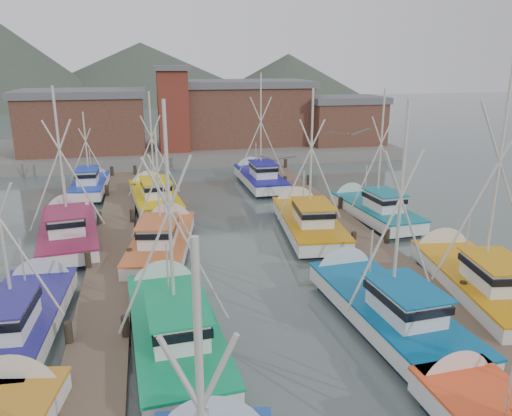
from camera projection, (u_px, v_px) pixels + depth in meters
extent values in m
plane|color=#4A5955|center=(270.00, 304.00, 21.77)|extent=(260.00, 260.00, 0.00)
cube|color=brown|center=(109.00, 277.00, 24.01)|extent=(2.20, 46.00, 0.40)
cylinder|color=black|center=(69.00, 341.00, 18.12)|extent=(0.30, 0.30, 1.50)
cylinder|color=black|center=(89.00, 266.00, 24.67)|extent=(0.30, 0.30, 1.50)
cylinder|color=black|center=(100.00, 223.00, 31.23)|extent=(0.30, 0.30, 1.50)
cylinder|color=black|center=(107.00, 195.00, 37.78)|extent=(0.30, 0.30, 1.50)
cylinder|color=black|center=(112.00, 175.00, 44.34)|extent=(0.30, 0.30, 1.50)
cylinder|color=black|center=(126.00, 335.00, 18.53)|extent=(0.30, 0.30, 1.50)
cylinder|color=black|center=(130.00, 263.00, 25.08)|extent=(0.30, 0.30, 1.50)
cylinder|color=black|center=(133.00, 221.00, 31.64)|extent=(0.30, 0.30, 1.50)
cylinder|color=black|center=(134.00, 193.00, 38.19)|extent=(0.30, 0.30, 1.50)
cylinder|color=black|center=(135.00, 174.00, 44.75)|extent=(0.30, 0.30, 1.50)
cube|color=brown|center=(378.00, 254.00, 26.90)|extent=(2.20, 46.00, 0.40)
cylinder|color=black|center=(419.00, 302.00, 21.00)|extent=(0.30, 0.30, 1.50)
cylinder|color=black|center=(353.00, 245.00, 27.55)|extent=(0.30, 0.30, 1.50)
cylinder|color=black|center=(313.00, 209.00, 34.11)|extent=(0.30, 0.30, 1.50)
cylinder|color=black|center=(285.00, 185.00, 40.66)|extent=(0.30, 0.30, 1.50)
cylinder|color=black|center=(265.00, 168.00, 47.22)|extent=(0.30, 0.30, 1.50)
cylinder|color=black|center=(461.00, 298.00, 21.41)|extent=(0.30, 0.30, 1.50)
cylinder|color=black|center=(387.00, 242.00, 27.97)|extent=(0.30, 0.30, 1.50)
cylinder|color=black|center=(340.00, 207.00, 34.52)|extent=(0.30, 0.30, 1.50)
cylinder|color=black|center=(308.00, 184.00, 41.07)|extent=(0.30, 0.30, 1.50)
cylinder|color=black|center=(286.00, 167.00, 47.63)|extent=(0.30, 0.30, 1.50)
cube|color=slate|center=(191.00, 149.00, 56.24)|extent=(44.00, 16.00, 1.20)
cube|color=brown|center=(84.00, 124.00, 51.15)|extent=(12.00, 8.00, 5.50)
cube|color=slate|center=(81.00, 93.00, 50.27)|extent=(12.72, 8.48, 0.70)
cube|color=brown|center=(243.00, 115.00, 56.42)|extent=(14.00, 9.00, 6.20)
cube|color=slate|center=(243.00, 84.00, 55.44)|extent=(14.84, 9.54, 0.70)
cube|color=brown|center=(344.00, 123.00, 56.12)|extent=(8.00, 6.00, 4.50)
cube|color=slate|center=(345.00, 100.00, 55.38)|extent=(8.48, 6.36, 0.70)
cube|color=maroon|center=(173.00, 112.00, 50.77)|extent=(3.00, 3.00, 8.00)
cube|color=slate|center=(171.00, 69.00, 49.56)|extent=(3.60, 3.60, 0.50)
cone|color=#444E41|center=(143.00, 98.00, 142.46)|extent=(140.00, 140.00, 30.00)
cone|color=#444E41|center=(288.00, 98.00, 141.33)|extent=(90.00, 90.00, 24.00)
cone|color=white|center=(445.00, 376.00, 15.93)|extent=(2.56, 1.21, 2.51)
cylinder|color=beige|center=(511.00, 376.00, 13.05)|extent=(0.07, 0.07, 2.24)
cone|color=white|center=(24.00, 384.00, 15.55)|extent=(2.97, 1.61, 2.82)
cube|color=black|center=(176.00, 347.00, 18.45)|extent=(3.07, 8.03, 0.70)
cube|color=white|center=(175.00, 331.00, 18.27)|extent=(3.49, 9.13, 0.80)
cube|color=#099255|center=(174.00, 322.00, 18.16)|extent=(3.58, 9.22, 0.10)
cone|color=white|center=(162.00, 284.00, 22.44)|extent=(2.87, 1.28, 2.80)
cube|color=white|center=(178.00, 322.00, 17.01)|extent=(1.98, 2.80, 1.10)
cube|color=black|center=(177.00, 316.00, 16.94)|extent=(2.11, 3.07, 0.28)
cube|color=#099255|center=(177.00, 307.00, 16.84)|extent=(2.24, 3.26, 0.07)
cylinder|color=beige|center=(170.00, 219.00, 16.86)|extent=(0.13, 0.13, 7.96)
cylinder|color=beige|center=(154.00, 247.00, 16.97)|extent=(2.84, 0.28, 6.22)
cylinder|color=beige|center=(188.00, 243.00, 17.27)|extent=(2.84, 0.28, 6.22)
cylinder|color=beige|center=(168.00, 274.00, 19.30)|extent=(0.08, 0.08, 2.50)
cube|color=black|center=(387.00, 326.00, 19.90)|extent=(3.15, 8.14, 0.70)
cube|color=white|center=(388.00, 311.00, 19.72)|extent=(3.58, 9.25, 0.80)
cube|color=#065C92|center=(389.00, 303.00, 19.61)|extent=(3.68, 9.35, 0.10)
cone|color=white|center=(338.00, 271.00, 23.93)|extent=(2.90, 1.30, 2.83)
cube|color=white|center=(406.00, 302.00, 18.45)|extent=(2.02, 2.84, 1.10)
cube|color=black|center=(406.00, 296.00, 18.38)|extent=(2.15, 3.12, 0.28)
cube|color=#065C92|center=(407.00, 287.00, 18.28)|extent=(2.28, 3.31, 0.07)
cylinder|color=beige|center=(400.00, 208.00, 18.31)|extent=(0.14, 0.14, 7.88)
cylinder|color=beige|center=(384.00, 233.00, 18.42)|extent=(2.81, 0.29, 6.16)
cylinder|color=beige|center=(411.00, 230.00, 18.74)|extent=(2.81, 0.29, 6.16)
cylinder|color=beige|center=(371.00, 259.00, 20.76)|extent=(0.08, 0.08, 2.53)
cube|color=black|center=(20.00, 340.00, 18.89)|extent=(2.89, 7.73, 0.70)
cube|color=white|center=(17.00, 325.00, 18.71)|extent=(3.28, 8.78, 0.80)
cube|color=navy|center=(16.00, 316.00, 18.60)|extent=(3.37, 8.87, 0.10)
cone|color=white|center=(45.00, 281.00, 22.84)|extent=(2.75, 1.25, 2.69)
cube|color=white|center=(5.00, 316.00, 17.46)|extent=(1.88, 2.68, 1.10)
cube|color=black|center=(4.00, 310.00, 17.39)|extent=(2.01, 2.95, 0.28)
cube|color=navy|center=(3.00, 300.00, 17.29)|extent=(2.13, 3.13, 0.07)
cylinder|color=beige|center=(1.00, 233.00, 17.49)|extent=(0.14, 0.14, 6.62)
cylinder|color=beige|center=(22.00, 253.00, 17.80)|extent=(2.38, 0.23, 5.18)
cylinder|color=beige|center=(23.00, 269.00, 19.72)|extent=(0.08, 0.08, 2.59)
cube|color=black|center=(478.00, 296.00, 22.42)|extent=(3.73, 8.21, 0.70)
cube|color=white|center=(480.00, 283.00, 22.24)|extent=(4.24, 9.33, 0.80)
cube|color=orange|center=(481.00, 275.00, 22.13)|extent=(4.34, 9.44, 0.10)
cone|color=white|center=(438.00, 250.00, 26.58)|extent=(2.97, 1.50, 2.84)
cube|color=white|center=(496.00, 273.00, 20.93)|extent=(2.21, 2.94, 1.10)
cube|color=black|center=(497.00, 268.00, 20.87)|extent=(2.37, 3.22, 0.28)
cube|color=orange|center=(498.00, 260.00, 20.77)|extent=(2.51, 3.42, 0.07)
cylinder|color=beige|center=(499.00, 166.00, 20.54)|extent=(0.15, 0.15, 9.90)
cylinder|color=beige|center=(481.00, 194.00, 20.83)|extent=(3.49, 0.61, 7.73)
cylinder|color=beige|center=(509.00, 193.00, 20.91)|extent=(3.49, 0.61, 7.73)
cylinder|color=beige|center=(467.00, 237.00, 23.33)|extent=(0.09, 0.09, 2.63)
cube|color=black|center=(163.00, 254.00, 27.37)|extent=(3.74, 7.90, 0.70)
cube|color=white|center=(162.00, 242.00, 27.18)|extent=(4.25, 8.97, 0.80)
cube|color=#CB5E2A|center=(162.00, 236.00, 27.07)|extent=(4.35, 9.07, 0.10)
cone|color=white|center=(172.00, 221.00, 31.35)|extent=(2.84, 1.55, 2.69)
cube|color=white|center=(158.00, 232.00, 25.92)|extent=(2.16, 2.85, 1.10)
cube|color=black|center=(158.00, 228.00, 25.86)|extent=(2.31, 3.12, 0.28)
cube|color=#CB5E2A|center=(158.00, 222.00, 25.75)|extent=(2.46, 3.31, 0.07)
cylinder|color=beige|center=(158.00, 184.00, 26.07)|extent=(0.14, 0.14, 5.85)
cylinder|color=beige|center=(148.00, 197.00, 26.24)|extent=(2.09, 0.45, 4.58)
cylinder|color=beige|center=(169.00, 197.00, 26.29)|extent=(2.09, 0.45, 4.58)
cylinder|color=beige|center=(164.00, 206.00, 28.21)|extent=(0.08, 0.08, 2.40)
cube|color=black|center=(308.00, 233.00, 30.65)|extent=(3.46, 8.35, 0.70)
cube|color=white|center=(308.00, 223.00, 30.47)|extent=(3.94, 9.49, 0.80)
cube|color=#C8820A|center=(309.00, 217.00, 30.36)|extent=(4.04, 9.59, 0.10)
cone|color=white|center=(294.00, 204.00, 34.90)|extent=(2.98, 1.39, 2.89)
cube|color=white|center=(313.00, 213.00, 29.14)|extent=(2.14, 2.95, 1.10)
cube|color=black|center=(313.00, 210.00, 29.07)|extent=(2.29, 3.23, 0.28)
cube|color=#C8820A|center=(313.00, 204.00, 28.97)|extent=(2.42, 3.43, 0.07)
cylinder|color=beige|center=(311.00, 155.00, 29.09)|extent=(0.14, 0.14, 7.64)
cylinder|color=beige|center=(301.00, 170.00, 29.28)|extent=(2.73, 0.38, 5.97)
cylinder|color=beige|center=(321.00, 170.00, 29.41)|extent=(2.73, 0.38, 5.97)
cylinder|color=beige|center=(304.00, 191.00, 31.59)|extent=(0.08, 0.08, 2.58)
cube|color=black|center=(70.00, 242.00, 29.06)|extent=(3.61, 8.35, 0.70)
cube|color=white|center=(69.00, 232.00, 28.88)|extent=(4.10, 9.49, 0.80)
cube|color=maroon|center=(68.00, 226.00, 28.77)|extent=(4.20, 9.59, 0.10)
cone|color=white|center=(69.00, 212.00, 33.07)|extent=(2.98, 1.45, 2.87)
cube|color=white|center=(67.00, 222.00, 27.61)|extent=(2.18, 2.96, 1.10)
cube|color=black|center=(66.00, 218.00, 27.55)|extent=(2.33, 3.25, 0.28)
cube|color=maroon|center=(66.00, 212.00, 27.44)|extent=(2.47, 3.45, 0.07)
cylinder|color=beige|center=(60.00, 159.00, 27.48)|extent=(0.15, 0.15, 7.86)
cylinder|color=beige|center=(50.00, 176.00, 27.54)|extent=(2.80, 0.45, 6.14)
cylinder|color=beige|center=(74.00, 174.00, 27.94)|extent=(2.80, 0.45, 6.14)
cylinder|color=beige|center=(66.00, 198.00, 29.92)|extent=(0.09, 0.09, 2.76)
cube|color=black|center=(374.00, 220.00, 33.02)|extent=(2.89, 7.26, 0.70)
cube|color=white|center=(375.00, 211.00, 32.83)|extent=(3.29, 8.25, 0.80)
cube|color=#0A6A79|center=(375.00, 206.00, 32.73)|extent=(3.37, 8.33, 0.10)
cone|color=white|center=(347.00, 198.00, 36.57)|extent=(2.63, 1.30, 2.55)
cube|color=white|center=(384.00, 201.00, 31.68)|extent=(1.83, 2.54, 1.10)
cube|color=black|center=(384.00, 198.00, 31.61)|extent=(1.96, 2.79, 0.28)
cube|color=#0A6A79|center=(385.00, 192.00, 31.51)|extent=(2.08, 2.96, 0.07)
cylinder|color=beige|center=(381.00, 149.00, 31.50)|extent=(0.13, 0.13, 7.52)
cylinder|color=beige|center=(372.00, 163.00, 31.60)|extent=(2.68, 0.30, 5.88)
cylinder|color=beige|center=(387.00, 162.00, 31.91)|extent=(2.68, 0.30, 5.88)
cylinder|color=beige|center=(366.00, 183.00, 33.71)|extent=(0.07, 0.07, 2.36)
cube|color=black|center=(155.00, 206.00, 36.25)|extent=(3.27, 7.88, 0.70)
cube|color=white|center=(155.00, 198.00, 36.06)|extent=(3.72, 8.95, 0.80)
cube|color=#DFBC03|center=(154.00, 193.00, 35.96)|extent=(3.81, 9.04, 0.10)
cone|color=white|center=(148.00, 186.00, 40.07)|extent=(2.82, 1.38, 2.72)
cube|color=white|center=(156.00, 188.00, 34.84)|extent=(2.02, 2.78, 1.10)
cube|color=black|center=(156.00, 185.00, 34.78)|extent=(2.16, 3.05, 0.28)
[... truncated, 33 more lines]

